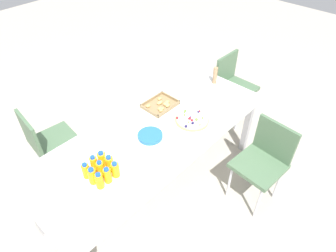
{
  "coord_description": "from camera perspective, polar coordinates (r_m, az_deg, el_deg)",
  "views": [
    {
      "loc": [
        -1.31,
        -1.38,
        2.46
      ],
      "look_at": [
        0.13,
        -0.05,
        0.75
      ],
      "focal_mm": 31.86,
      "sensor_mm": 36.0,
      "label": 1
    }
  ],
  "objects": [
    {
      "name": "chair_far_left",
      "position": [
        3.05,
        -22.19,
        -2.58
      ],
      "size": [
        0.44,
        0.44,
        0.83
      ],
      "rotation": [
        0.0,
        0.0,
        -1.67
      ],
      "color": "#4C6B4C",
      "rests_on": "ground_plane"
    },
    {
      "name": "juice_bottle_1",
      "position": [
        2.2,
        -11.51,
        -9.24
      ],
      "size": [
        0.06,
        0.06,
        0.14
      ],
      "color": "#FAAD14",
      "rests_on": "party_table"
    },
    {
      "name": "juice_bottle_8",
      "position": [
        2.31,
        -12.53,
        -6.18
      ],
      "size": [
        0.06,
        0.06,
        0.14
      ],
      "color": "#F9AC14",
      "rests_on": "party_table"
    },
    {
      "name": "ground_plane",
      "position": [
        3.11,
        -2.36,
        -11.16
      ],
      "size": [
        12.0,
        12.0,
        0.0
      ],
      "primitive_type": "plane",
      "color": "#B2A899"
    },
    {
      "name": "snack_tray",
      "position": [
        2.85,
        -1.38,
        4.11
      ],
      "size": [
        0.31,
        0.24,
        0.04
      ],
      "color": "olive",
      "rests_on": "party_table"
    },
    {
      "name": "juice_bottle_0",
      "position": [
        2.18,
        -12.99,
        -10.18
      ],
      "size": [
        0.06,
        0.06,
        0.14
      ],
      "color": "#F9AF14",
      "rests_on": "party_table"
    },
    {
      "name": "fruit_pizza",
      "position": [
        2.68,
        4.61,
        1.23
      ],
      "size": [
        0.3,
        0.3,
        0.05
      ],
      "color": "tan",
      "rests_on": "party_table"
    },
    {
      "name": "plate_stack",
      "position": [
        2.52,
        -3.44,
        -1.87
      ],
      "size": [
        0.21,
        0.21,
        0.03
      ],
      "color": "blue",
      "rests_on": "party_table"
    },
    {
      "name": "napkin_stack",
      "position": [
        3.08,
        13.96,
        5.85
      ],
      "size": [
        0.15,
        0.15,
        0.01
      ],
      "primitive_type": "cube",
      "color": "white",
      "rests_on": "party_table"
    },
    {
      "name": "chair_near_right",
      "position": [
        2.8,
        17.92,
        -5.86
      ],
      "size": [
        0.43,
        0.43,
        0.83
      ],
      "rotation": [
        0.0,
        0.0,
        1.49
      ],
      "color": "#4C6B4C",
      "rests_on": "ground_plane"
    },
    {
      "name": "chair_end",
      "position": [
        3.69,
        12.26,
        8.09
      ],
      "size": [
        0.41,
        0.41,
        0.83
      ],
      "rotation": [
        0.0,
        0.0,
        3.12
      ],
      "color": "#4C6B4C",
      "rests_on": "ground_plane"
    },
    {
      "name": "juice_bottle_2",
      "position": [
        2.22,
        -10.04,
        -8.23
      ],
      "size": [
        0.06,
        0.06,
        0.13
      ],
      "color": "#F9AB14",
      "rests_on": "party_table"
    },
    {
      "name": "juice_bottle_5",
      "position": [
        2.26,
        -11.11,
        -7.1
      ],
      "size": [
        0.06,
        0.06,
        0.15
      ],
      "color": "#FAAB14",
      "rests_on": "party_table"
    },
    {
      "name": "juice_bottle_3",
      "position": [
        2.22,
        -14.27,
        -9.25
      ],
      "size": [
        0.06,
        0.06,
        0.14
      ],
      "color": "#F9AD14",
      "rests_on": "party_table"
    },
    {
      "name": "juice_bottle_4",
      "position": [
        2.24,
        -12.79,
        -8.02
      ],
      "size": [
        0.05,
        0.05,
        0.14
      ],
      "color": "#FAAD14",
      "rests_on": "party_table"
    },
    {
      "name": "cardboard_tube",
      "position": [
        3.17,
        8.99,
        9.54
      ],
      "size": [
        0.04,
        0.04,
        0.18
      ],
      "primitive_type": "cylinder",
      "color": "#9E7A56",
      "rests_on": "party_table"
    },
    {
      "name": "party_table",
      "position": [
        2.61,
        -2.76,
        -2.13
      ],
      "size": [
        2.25,
        0.89,
        0.73
      ],
      "color": "silver",
      "rests_on": "ground_plane"
    },
    {
      "name": "juice_bottle_7",
      "position": [
        2.28,
        -13.95,
        -7.08
      ],
      "size": [
        0.05,
        0.05,
        0.15
      ],
      "color": "#F9AC14",
      "rests_on": "party_table"
    },
    {
      "name": "juice_bottle_6",
      "position": [
        2.26,
        -15.42,
        -8.24
      ],
      "size": [
        0.06,
        0.06,
        0.14
      ],
      "color": "#F9AF14",
      "rests_on": "party_table"
    }
  ]
}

